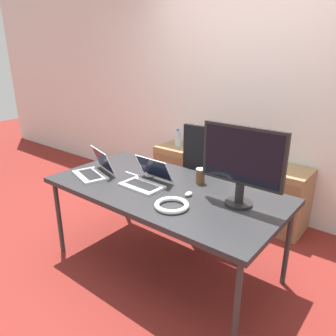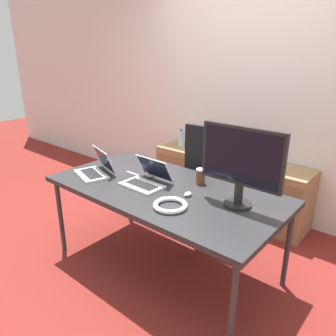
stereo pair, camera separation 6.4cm
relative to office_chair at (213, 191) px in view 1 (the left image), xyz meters
name	(u,v)px [view 1 (the left image)]	position (x,y,z in m)	size (l,w,h in m)	color
ground_plane	(165,265)	(0.00, -0.76, -0.43)	(14.00, 14.00, 0.00)	maroon
wall_back	(252,94)	(0.00, 0.70, 0.87)	(10.00, 0.05, 2.60)	silver
desk	(164,193)	(0.00, -0.76, 0.26)	(1.86, 0.94, 0.73)	#28282B
office_chair	(213,191)	(0.00, 0.00, 0.00)	(0.56, 0.57, 1.11)	#232326
cabinet_left	(177,171)	(-0.78, 0.46, -0.10)	(0.43, 0.42, 0.64)	#99754C
cabinet_right	(284,200)	(0.55, 0.46, -0.10)	(0.43, 0.42, 0.64)	#99754C
water_bottle	(178,138)	(-0.78, 0.46, 0.31)	(0.08, 0.08, 0.21)	silver
laptop_left	(146,180)	(-0.14, -0.81, 0.34)	(0.34, 0.31, 0.21)	silver
laptop_right	(94,170)	(-0.64, -0.92, 0.34)	(0.38, 0.37, 0.21)	silver
monitor	(242,162)	(0.59, -0.67, 0.61)	(0.59, 0.19, 0.56)	black
mouse	(189,194)	(0.24, -0.76, 0.31)	(0.04, 0.07, 0.03)	silver
coffee_cup_white	(149,169)	(-0.27, -0.63, 0.36)	(0.08, 0.08, 0.12)	white
coffee_cup_brown	(200,176)	(0.17, -0.51, 0.36)	(0.08, 0.08, 0.12)	brown
cable_coil	(172,205)	(0.26, -0.99, 0.32)	(0.24, 0.24, 0.03)	white
scissors	(133,175)	(-0.37, -0.72, 0.30)	(0.17, 0.04, 0.01)	#B2B2B7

